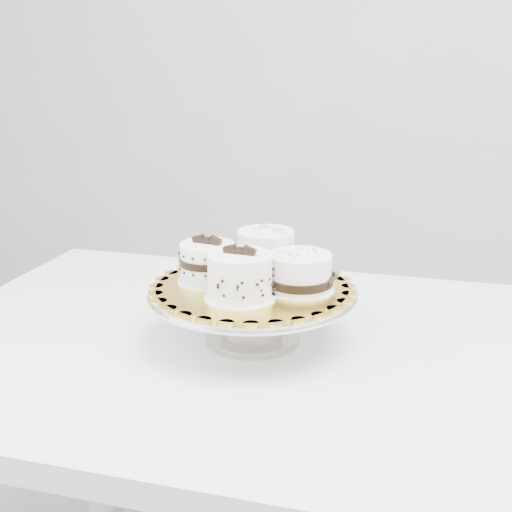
% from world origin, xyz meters
% --- Properties ---
extents(wall_back, '(3.50, 0.02, 2.80)m').
position_xyz_m(wall_back, '(0.00, 1.75, 1.40)').
color(wall_back, '#B3B2AF').
rests_on(wall_back, floor).
extents(table, '(1.25, 0.86, 0.75)m').
position_xyz_m(table, '(-0.04, 0.09, 0.67)').
color(table, white).
rests_on(table, floor).
extents(cake_stand, '(0.35, 0.35, 0.09)m').
position_xyz_m(cake_stand, '(-0.07, 0.08, 0.81)').
color(cake_stand, gray).
rests_on(cake_stand, table).
extents(cake_board, '(0.32, 0.32, 0.00)m').
position_xyz_m(cake_board, '(-0.07, 0.08, 0.85)').
color(cake_board, gold).
rests_on(cake_board, cake_stand).
extents(cake_swirl, '(0.11, 0.11, 0.09)m').
position_xyz_m(cake_swirl, '(-0.07, 0.02, 0.88)').
color(cake_swirl, white).
rests_on(cake_swirl, cake_board).
extents(cake_banded, '(0.11, 0.11, 0.08)m').
position_xyz_m(cake_banded, '(-0.15, 0.09, 0.88)').
color(cake_banded, white).
rests_on(cake_banded, cake_board).
extents(cake_dots, '(0.12, 0.12, 0.08)m').
position_xyz_m(cake_dots, '(-0.06, 0.17, 0.89)').
color(cake_dots, white).
rests_on(cake_dots, cake_board).
extents(cake_ribbon, '(0.13, 0.12, 0.06)m').
position_xyz_m(cake_ribbon, '(0.01, 0.08, 0.88)').
color(cake_ribbon, white).
rests_on(cake_ribbon, cake_board).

